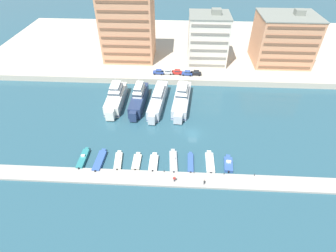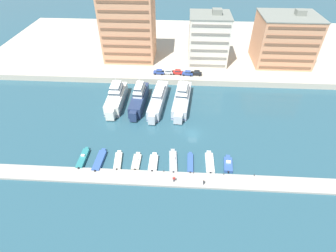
% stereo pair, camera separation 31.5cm
% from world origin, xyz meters
% --- Properties ---
extents(ground_plane, '(400.00, 400.00, 0.00)m').
position_xyz_m(ground_plane, '(0.00, 0.00, 0.00)').
color(ground_plane, '#285160').
extents(quay_promenade, '(180.00, 70.00, 2.32)m').
position_xyz_m(quay_promenade, '(0.00, 63.08, 1.16)').
color(quay_promenade, '#BCB29E').
rests_on(quay_promenade, ground).
extents(pier_dock, '(120.00, 4.58, 0.57)m').
position_xyz_m(pier_dock, '(0.00, -17.93, 0.28)').
color(pier_dock, '#A8A399').
rests_on(pier_dock, ground).
extents(yacht_ivory_far_left, '(4.97, 19.50, 8.60)m').
position_xyz_m(yacht_ivory_far_left, '(-26.09, 14.50, 2.52)').
color(yacht_ivory_far_left, silver).
rests_on(yacht_ivory_far_left, ground).
extents(yacht_navy_left, '(4.82, 19.89, 8.78)m').
position_xyz_m(yacht_navy_left, '(-18.18, 14.28, 2.58)').
color(yacht_navy_left, navy).
rests_on(yacht_navy_left, ground).
extents(yacht_silver_mid_left, '(5.86, 22.82, 6.89)m').
position_xyz_m(yacht_silver_mid_left, '(-11.68, 14.50, 2.13)').
color(yacht_silver_mid_left, silver).
rests_on(yacht_silver_mid_left, ground).
extents(yacht_silver_center_left, '(6.71, 22.56, 8.25)m').
position_xyz_m(yacht_silver_center_left, '(-3.61, 15.43, 2.34)').
color(yacht_silver_center_left, silver).
rests_on(yacht_silver_center_left, ground).
extents(motorboat_teal_far_left, '(1.76, 7.78, 1.49)m').
position_xyz_m(motorboat_teal_far_left, '(-29.54, -12.36, 0.53)').
color(motorboat_teal_far_left, teal).
rests_on(motorboat_teal_far_left, ground).
extents(motorboat_blue_left, '(2.29, 8.19, 0.98)m').
position_xyz_m(motorboat_blue_left, '(-24.93, -12.83, 0.49)').
color(motorboat_blue_left, '#33569E').
rests_on(motorboat_blue_left, ground).
extents(motorboat_cream_mid_left, '(2.40, 6.95, 1.27)m').
position_xyz_m(motorboat_cream_mid_left, '(-20.03, -12.55, 0.44)').
color(motorboat_cream_mid_left, beige).
rests_on(motorboat_cream_mid_left, ground).
extents(motorboat_cream_center_left, '(2.05, 6.34, 1.16)m').
position_xyz_m(motorboat_cream_center_left, '(-15.11, -12.57, 0.39)').
color(motorboat_cream_center_left, beige).
rests_on(motorboat_cream_center_left, ground).
extents(motorboat_white_center, '(2.20, 6.48, 1.46)m').
position_xyz_m(motorboat_white_center, '(-10.60, -12.76, 0.51)').
color(motorboat_white_center, white).
rests_on(motorboat_white_center, ground).
extents(motorboat_grey_center_right, '(2.47, 8.51, 1.34)m').
position_xyz_m(motorboat_grey_center_right, '(-5.46, -11.84, 0.41)').
color(motorboat_grey_center_right, '#9EA3A8').
rests_on(motorboat_grey_center_right, ground).
extents(motorboat_blue_mid_right, '(1.55, 7.42, 0.83)m').
position_xyz_m(motorboat_blue_mid_right, '(-0.90, -12.19, 0.38)').
color(motorboat_blue_mid_right, '#33569E').
rests_on(motorboat_blue_mid_right, ground).
extents(motorboat_white_right, '(2.16, 8.00, 1.18)m').
position_xyz_m(motorboat_white_right, '(4.20, -11.76, 0.40)').
color(motorboat_white_right, white).
rests_on(motorboat_white_right, ground).
extents(motorboat_blue_far_right, '(2.61, 6.16, 1.44)m').
position_xyz_m(motorboat_blue_far_right, '(8.99, -12.16, 0.46)').
color(motorboat_blue_far_right, '#33569E').
rests_on(motorboat_blue_far_right, ground).
extents(car_blue_far_left, '(4.16, 2.03, 1.80)m').
position_xyz_m(car_blue_far_left, '(-12.90, 32.33, 3.29)').
color(car_blue_far_left, '#28428E').
rests_on(car_blue_far_left, quay_promenade).
extents(car_silver_left, '(4.14, 1.99, 1.80)m').
position_xyz_m(car_silver_left, '(-9.42, 32.62, 3.29)').
color(car_silver_left, '#B7BCC1').
rests_on(car_silver_left, quay_promenade).
extents(car_red_mid_left, '(4.23, 2.20, 1.80)m').
position_xyz_m(car_red_mid_left, '(-5.66, 32.61, 3.29)').
color(car_red_mid_left, red).
rests_on(car_red_mid_left, quay_promenade).
extents(car_blue_center_left, '(4.24, 2.22, 1.80)m').
position_xyz_m(car_blue_center_left, '(-1.73, 31.94, 3.29)').
color(car_blue_center_left, '#28428E').
rests_on(car_blue_center_left, quay_promenade).
extents(car_black_center, '(4.22, 2.17, 1.80)m').
position_xyz_m(car_black_center, '(1.74, 32.33, 3.29)').
color(car_black_center, black).
rests_on(car_black_center, quay_promenade).
extents(apartment_block_far_left, '(20.91, 16.16, 28.44)m').
position_xyz_m(apartment_block_far_left, '(-26.21, 47.20, 15.58)').
color(apartment_block_far_left, tan).
rests_on(apartment_block_far_left, quay_promenade).
extents(apartment_block_left, '(15.75, 14.35, 21.21)m').
position_xyz_m(apartment_block_left, '(6.18, 44.62, 11.99)').
color(apartment_block_left, silver).
rests_on(apartment_block_left, quay_promenade).
extents(apartment_block_mid_left, '(22.36, 18.09, 20.97)m').
position_xyz_m(apartment_block_mid_left, '(36.61, 46.36, 11.84)').
color(apartment_block_mid_left, tan).
rests_on(apartment_block_mid_left, quay_promenade).
extents(pedestrian_near_edge, '(0.69, 0.25, 1.77)m').
position_xyz_m(pedestrian_near_edge, '(-4.95, -18.76, 1.62)').
color(pedestrian_near_edge, '#282D3D').
rests_on(pedestrian_near_edge, pier_dock).
extents(pedestrian_mid_deck, '(0.23, 0.63, 1.61)m').
position_xyz_m(pedestrian_mid_deck, '(2.20, -19.24, 1.53)').
color(pedestrian_mid_deck, '#282D3D').
rests_on(pedestrian_mid_deck, pier_dock).
extents(bollard_west, '(0.20, 0.20, 0.61)m').
position_xyz_m(bollard_west, '(-7.65, -15.88, 0.89)').
color(bollard_west, '#2D2D33').
rests_on(bollard_west, pier_dock).
extents(bollard_west_mid, '(0.20, 0.20, 0.61)m').
position_xyz_m(bollard_west_mid, '(-0.10, -15.88, 0.89)').
color(bollard_west_mid, '#2D2D33').
rests_on(bollard_west_mid, pier_dock).
extents(bollard_east_mid, '(0.20, 0.20, 0.61)m').
position_xyz_m(bollard_east_mid, '(7.44, -15.88, 0.89)').
color(bollard_east_mid, '#2D2D33').
rests_on(bollard_east_mid, pier_dock).
extents(bollard_east, '(0.20, 0.20, 0.61)m').
position_xyz_m(bollard_east, '(14.98, -15.88, 0.89)').
color(bollard_east, '#2D2D33').
rests_on(bollard_east, pier_dock).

